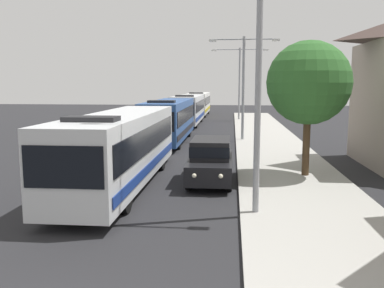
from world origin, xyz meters
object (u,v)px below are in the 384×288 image
white_suv (211,159)px  streetlamp_mid (243,77)px  bus_lead (121,146)px  bus_fourth_in_line (198,103)px  bus_second_in_line (169,119)px  streetlamp_near (259,53)px  roadside_tree (309,83)px  streetlamp_far (239,75)px  bus_middle (188,109)px

white_suv → streetlamp_mid: size_ratio=0.63×
bus_lead → bus_fourth_in_line: bearing=90.0°
bus_second_in_line → streetlamp_near: (5.40, -17.14, 3.52)m
streetlamp_near → streetlamp_mid: size_ratio=1.10×
roadside_tree → streetlamp_far: bearing=94.8°
bus_lead → bus_middle: size_ratio=1.04×
white_suv → roadside_tree: roadside_tree is taller
bus_fourth_in_line → streetlamp_mid: bearing=-78.1°
bus_second_in_line → streetlamp_far: streetlamp_far is taller
bus_lead → bus_second_in_line: size_ratio=1.06×
bus_fourth_in_line → streetlamp_near: bearing=-83.0°
bus_fourth_in_line → streetlamp_near: 44.23m
bus_lead → streetlamp_mid: size_ratio=1.61×
roadside_tree → streetlamp_mid: bearing=101.8°
bus_lead → roadside_tree: bearing=15.2°
white_suv → streetlamp_far: bearing=86.9°
roadside_tree → bus_second_in_line: bearing=125.0°
white_suv → roadside_tree: (4.26, 1.14, 3.27)m
bus_middle → streetlamp_far: streetlamp_far is taller
bus_fourth_in_line → white_suv: size_ratio=2.54×
bus_second_in_line → streetlamp_mid: size_ratio=1.51×
white_suv → streetlamp_mid: streetlamp_mid is taller
bus_second_in_line → white_suv: (3.70, -12.49, -0.66)m
bus_second_in_line → roadside_tree: size_ratio=1.89×
bus_second_in_line → streetlamp_far: size_ratio=1.38×
bus_lead → white_suv: 3.89m
bus_second_in_line → streetlamp_far: (5.40, 19.03, 3.57)m
streetlamp_mid → streetlamp_far: 18.09m
white_suv → streetlamp_near: (1.70, -4.66, 4.17)m
bus_fourth_in_line → roadside_tree: (7.96, -37.96, 2.61)m
bus_lead → bus_fourth_in_line: 40.13m
bus_lead → streetlamp_near: (5.40, -3.63, 3.51)m
bus_second_in_line → bus_middle: bearing=90.0°
bus_fourth_in_line → bus_second_in_line: bearing=-90.0°
streetlamp_near → streetlamp_far: bearing=90.0°
bus_second_in_line → streetlamp_far: 20.10m
bus_lead → streetlamp_near: streetlamp_near is taller
streetlamp_far → bus_fourth_in_line: bearing=125.4°
bus_middle → streetlamp_mid: size_ratio=1.55×
streetlamp_mid → roadside_tree: 12.56m
white_suv → streetlamp_near: 6.48m
white_suv → streetlamp_far: size_ratio=0.58×
streetlamp_far → streetlamp_near: bearing=-90.0°
streetlamp_mid → streetlamp_near: bearing=-90.0°
streetlamp_mid → roadside_tree: bearing=-78.2°
bus_lead → bus_second_in_line: bearing=90.0°
white_suv → streetlamp_far: streetlamp_far is taller
bus_middle → bus_lead: bearing=-90.0°
streetlamp_near → bus_fourth_in_line: bearing=97.0°
bus_second_in_line → bus_middle: (0.00, 13.38, 0.00)m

